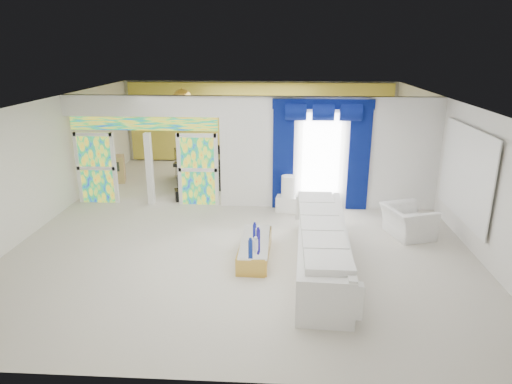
# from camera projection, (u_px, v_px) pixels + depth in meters

# --- Properties ---
(floor) EXTENTS (12.00, 12.00, 0.00)m
(floor) POSITION_uv_depth(u_px,v_px,m) (247.00, 218.00, 11.76)
(floor) COLOR #B7AF9E
(floor) RESTS_ON ground
(dividing_wall) EXTENTS (5.70, 0.18, 3.00)m
(dividing_wall) POSITION_uv_depth(u_px,v_px,m) (330.00, 154.00, 12.12)
(dividing_wall) COLOR white
(dividing_wall) RESTS_ON ground
(dividing_header) EXTENTS (4.30, 0.18, 0.55)m
(dividing_header) POSITION_uv_depth(u_px,v_px,m) (142.00, 106.00, 12.02)
(dividing_header) COLOR white
(dividing_header) RESTS_ON dividing_wall
(stained_panel_left) EXTENTS (0.95, 0.04, 2.00)m
(stained_panel_left) POSITION_uv_depth(u_px,v_px,m) (96.00, 168.00, 12.64)
(stained_panel_left) COLOR #994C3F
(stained_panel_left) RESTS_ON ground
(stained_panel_right) EXTENTS (0.95, 0.04, 2.00)m
(stained_panel_right) POSITION_uv_depth(u_px,v_px,m) (198.00, 170.00, 12.48)
(stained_panel_right) COLOR #994C3F
(stained_panel_right) RESTS_ON ground
(stained_transom) EXTENTS (4.00, 0.05, 0.35)m
(stained_transom) POSITION_uv_depth(u_px,v_px,m) (143.00, 124.00, 12.17)
(stained_transom) COLOR #994C3F
(stained_transom) RESTS_ON dividing_header
(window_pane) EXTENTS (1.00, 0.02, 2.30)m
(window_pane) POSITION_uv_depth(u_px,v_px,m) (321.00, 156.00, 12.06)
(window_pane) COLOR white
(window_pane) RESTS_ON dividing_wall
(blue_drape_left) EXTENTS (0.55, 0.10, 2.80)m
(blue_drape_left) POSITION_uv_depth(u_px,v_px,m) (283.00, 158.00, 12.10)
(blue_drape_left) COLOR #030541
(blue_drape_left) RESTS_ON ground
(blue_drape_right) EXTENTS (0.55, 0.10, 2.80)m
(blue_drape_right) POSITION_uv_depth(u_px,v_px,m) (359.00, 159.00, 11.99)
(blue_drape_right) COLOR #030541
(blue_drape_right) RESTS_ON ground
(blue_pelmet) EXTENTS (2.60, 0.12, 0.25)m
(blue_pelmet) POSITION_uv_depth(u_px,v_px,m) (323.00, 104.00, 11.60)
(blue_pelmet) COLOR #030541
(blue_pelmet) RESTS_ON dividing_wall
(wall_mirror) EXTENTS (0.04, 2.70, 1.90)m
(wall_mirror) POSITION_uv_depth(u_px,v_px,m) (466.00, 174.00, 10.05)
(wall_mirror) COLOR white
(wall_mirror) RESTS_ON ground
(gold_curtains) EXTENTS (9.70, 0.12, 2.90)m
(gold_curtains) POSITION_uv_depth(u_px,v_px,m) (259.00, 123.00, 16.89)
(gold_curtains) COLOR gold
(gold_curtains) RESTS_ON ground
(white_sofa) EXTENTS (1.14, 4.39, 0.83)m
(white_sofa) POSITION_uv_depth(u_px,v_px,m) (322.00, 247.00, 9.07)
(white_sofa) COLOR silver
(white_sofa) RESTS_ON ground
(coffee_table) EXTENTS (0.65, 1.74, 0.38)m
(coffee_table) POSITION_uv_depth(u_px,v_px,m) (255.00, 250.00, 9.50)
(coffee_table) COLOR gold
(coffee_table) RESTS_ON ground
(console_table) EXTENTS (1.26, 0.54, 0.41)m
(console_table) POSITION_uv_depth(u_px,v_px,m) (299.00, 204.00, 12.14)
(console_table) COLOR white
(console_table) RESTS_ON ground
(table_lamp) EXTENTS (0.36, 0.36, 0.58)m
(table_lamp) POSITION_uv_depth(u_px,v_px,m) (288.00, 187.00, 12.01)
(table_lamp) COLOR silver
(table_lamp) RESTS_ON console_table
(armchair) EXTENTS (1.24, 1.33, 0.71)m
(armchair) POSITION_uv_depth(u_px,v_px,m) (408.00, 221.00, 10.57)
(armchair) COLOR silver
(armchair) RESTS_ON ground
(grand_piano) EXTENTS (2.04, 2.34, 1.00)m
(grand_piano) POSITION_uv_depth(u_px,v_px,m) (201.00, 168.00, 14.55)
(grand_piano) COLOR black
(grand_piano) RESTS_ON ground
(piano_bench) EXTENTS (1.03, 0.65, 0.32)m
(piano_bench) POSITION_uv_depth(u_px,v_px,m) (192.00, 194.00, 13.13)
(piano_bench) COLOR black
(piano_bench) RESTS_ON ground
(tv_console) EXTENTS (0.71, 0.68, 0.87)m
(tv_console) POSITION_uv_depth(u_px,v_px,m) (115.00, 169.00, 14.71)
(tv_console) COLOR tan
(tv_console) RESTS_ON ground
(chandelier) EXTENTS (0.60, 0.60, 0.60)m
(chandelier) POSITION_uv_depth(u_px,v_px,m) (182.00, 99.00, 14.30)
(chandelier) COLOR gold
(chandelier) RESTS_ON ceiling
(decanters) EXTENTS (0.21, 1.11, 0.28)m
(decanters) POSITION_uv_depth(u_px,v_px,m) (255.00, 237.00, 9.38)
(decanters) COLOR #1D1594
(decanters) RESTS_ON coffee_table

